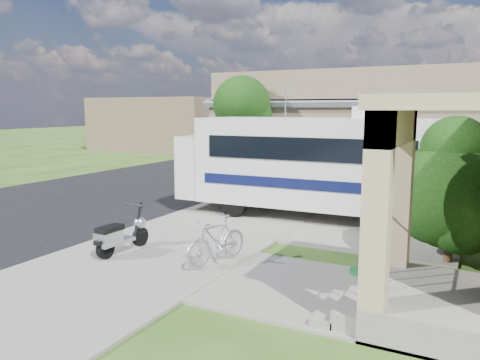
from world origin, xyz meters
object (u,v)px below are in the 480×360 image
at_px(shrub, 457,189).
at_px(garden_hose, 361,277).
at_px(scooter, 120,235).
at_px(bicycle, 217,243).
at_px(motorhome, 306,162).
at_px(van, 276,145).
at_px(pickup_truck, 236,154).

xyz_separation_m(shrub, garden_hose, (-1.45, -1.94, -1.48)).
bearing_deg(garden_hose, scooter, -169.95).
distance_m(bicycle, garden_hose, 2.91).
xyz_separation_m(motorhome, bicycle, (-0.12, -5.04, -1.17)).
relative_size(shrub, van, 0.53).
distance_m(shrub, scooter, 7.19).
height_order(bicycle, pickup_truck, pickup_truck).
height_order(motorhome, pickup_truck, motorhome).
height_order(scooter, van, van).
bearing_deg(van, scooter, -80.54).
height_order(motorhome, van, motorhome).
relative_size(motorhome, garden_hose, 17.91).
relative_size(pickup_truck, van, 1.05).
bearing_deg(garden_hose, bicycle, -170.11).
xyz_separation_m(motorhome, scooter, (-2.35, -5.45, -1.19)).
relative_size(bicycle, van, 0.28).
height_order(shrub, bicycle, shrub).
distance_m(motorhome, garden_hose, 5.52).
bearing_deg(garden_hose, shrub, 53.15).
distance_m(van, garden_hose, 22.08).
bearing_deg(garden_hose, pickup_truck, 126.19).
xyz_separation_m(scooter, bicycle, (2.23, 0.40, 0.02)).
distance_m(motorhome, scooter, 6.05).
height_order(shrub, van, shrub).
distance_m(shrub, pickup_truck, 15.78).
xyz_separation_m(bicycle, pickup_truck, (-6.78, 13.65, 0.36)).
relative_size(bicycle, pickup_truck, 0.27).
bearing_deg(pickup_truck, motorhome, 135.22).
distance_m(bicycle, van, 21.39).
xyz_separation_m(scooter, garden_hose, (5.07, 0.90, -0.37)).
height_order(scooter, garden_hose, scooter).
bearing_deg(pickup_truck, scooter, 114.44).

